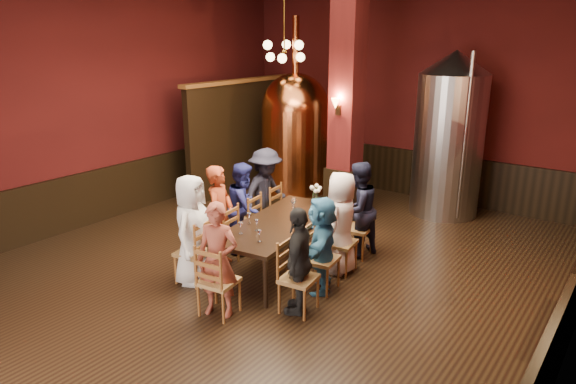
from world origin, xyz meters
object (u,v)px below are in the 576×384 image
Objects in this scene: person_0 at (192,230)px; person_1 at (220,216)px; steel_vessel at (449,135)px; copper_kettle at (295,135)px; person_2 at (244,207)px; rose_vase at (315,191)px; dining_table at (280,225)px.

person_1 is at bearing -13.86° from person_0.
steel_vessel is (1.81, 5.04, 0.78)m from person_0.
copper_kettle is (-1.09, 3.47, 0.59)m from person_1.
person_2 is 4.41× the size of rose_vase.
person_2 is at bearing -10.91° from person_1.
dining_table is 4.19m from steel_vessel.
dining_table is at bearing -105.53° from steel_vessel.
copper_kettle reaches higher than dining_table.
dining_table is at bearing -54.22° from person_0.
dining_table is at bearing -130.13° from person_2.
person_1 is at bearing -118.09° from rose_vase.
person_0 is 0.42× the size of copper_kettle.
steel_vessel is at bearing 69.03° from rose_vase.
person_2 is at bearing 158.78° from dining_table.
steel_vessel is 3.20m from rose_vase.
person_2 is 1.19m from rose_vase.
copper_kettle is at bearing 132.41° from rose_vase.
copper_kettle is at bearing -1.04° from person_1.
dining_table is 1.60× the size of person_1.
steel_vessel is (1.10, 3.94, 0.89)m from dining_table.
rose_vase is at bearing -39.29° from person_0.
person_2 is at bearing -13.86° from person_0.
copper_kettle is (-1.17, 4.14, 0.58)m from person_0.
person_2 is (-0.17, 1.32, -0.06)m from person_0.
person_0 reaches higher than dining_table.
person_1 reaches higher than person_2.
copper_kettle is at bearing 114.35° from dining_table.
person_0 is at bearing -107.95° from rose_vase.
rose_vase is (1.86, -2.03, -0.41)m from copper_kettle.
person_1 is 1.07× the size of person_2.
rose_vase is (-0.03, 1.00, 0.28)m from dining_table.
person_0 is 0.51× the size of steel_vessel.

